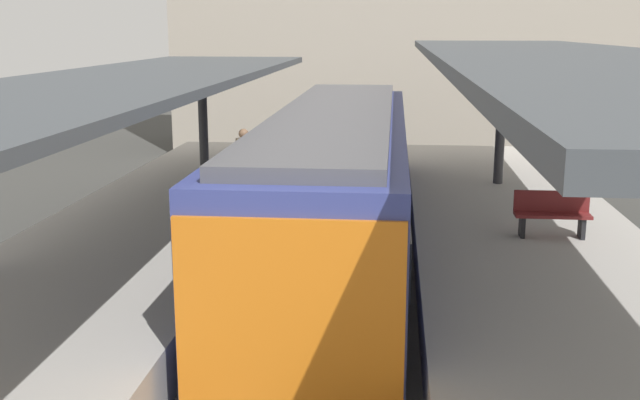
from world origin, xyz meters
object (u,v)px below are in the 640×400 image
object	(u,v)px
platform_bench	(552,213)
platform_sign	(582,134)
commuter_train	(336,187)
passenger_mid_platform	(244,165)

from	to	relation	value
platform_bench	platform_sign	world-z (taller)	platform_sign
commuter_train	platform_bench	xyz separation A→B (m)	(4.14, -0.68, -0.26)
platform_bench	passenger_mid_platform	distance (m)	6.67
platform_bench	passenger_mid_platform	bearing A→B (deg)	161.08
commuter_train	platform_bench	bearing A→B (deg)	-9.31
commuter_train	passenger_mid_platform	size ratio (longest dim) A/B	8.17
commuter_train	passenger_mid_platform	xyz separation A→B (m)	(-2.16, 1.48, 0.15)
passenger_mid_platform	platform_sign	bearing A→B (deg)	2.15
platform_bench	platform_sign	size ratio (longest dim) A/B	0.63
platform_bench	passenger_mid_platform	world-z (taller)	passenger_mid_platform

